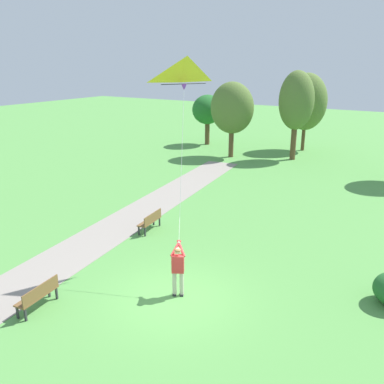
{
  "coord_description": "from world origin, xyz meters",
  "views": [
    {
      "loc": [
        6.9,
        -9.96,
        7.49
      ],
      "look_at": [
        0.01,
        1.11,
        3.38
      ],
      "focal_mm": 39.12,
      "sensor_mm": 36.0,
      "label": 1
    }
  ],
  "objects": [
    {
      "name": "walkway_path",
      "position": [
        -5.55,
        2.0,
        0.01
      ],
      "size": [
        6.47,
        32.04,
        0.02
      ],
      "primitive_type": "cube",
      "rotation": [
        0.0,
        0.0,
        0.13
      ],
      "color": "gray",
      "rests_on": "ground"
    },
    {
      "name": "park_bench_far_walkway",
      "position": [
        -4.14,
        4.2,
        0.51
      ],
      "size": [
        0.63,
        1.54,
        0.88
      ],
      "color": "brown",
      "rests_on": "ground"
    },
    {
      "name": "ground_plane",
      "position": [
        0.0,
        0.0,
        0.0
      ],
      "size": [
        120.0,
        120.0,
        0.0
      ],
      "primitive_type": "plane",
      "color": "#569947"
    },
    {
      "name": "tree_lakeside_far",
      "position": [
        -3.47,
        21.77,
        4.54
      ],
      "size": [
        2.68,
        2.61,
        6.83
      ],
      "color": "brown",
      "rests_on": "ground"
    },
    {
      "name": "tree_horizon_far",
      "position": [
        -12.35,
        23.66,
        3.18
      ],
      "size": [
        2.72,
        3.0,
        4.55
      ],
      "color": "brown",
      "rests_on": "ground"
    },
    {
      "name": "tree_treeline_right",
      "position": [
        -3.9,
        25.65,
        4.16
      ],
      "size": [
        3.5,
        3.18,
        6.55
      ],
      "color": "brown",
      "rests_on": "ground"
    },
    {
      "name": "park_bench_near_walkway",
      "position": [
        -3.25,
        -2.75,
        0.51
      ],
      "size": [
        0.63,
        1.54,
        0.88
      ],
      "color": "brown",
      "rests_on": "ground"
    },
    {
      "name": "flying_kite",
      "position": [
        -0.99,
        2.4,
        7.07
      ],
      "size": [
        1.5,
        2.77,
        5.86
      ],
      "color": "yellow"
    },
    {
      "name": "tree_behind_path",
      "position": [
        -8.04,
        20.04,
        3.91
      ],
      "size": [
        3.53,
        2.85,
        5.95
      ],
      "color": "brown",
      "rests_on": "ground"
    },
    {
      "name": "person_kite_flyer",
      "position": [
        0.0,
        0.25,
        1.05
      ],
      "size": [
        0.51,
        0.62,
        1.83
      ],
      "color": "#232328",
      "rests_on": "ground"
    }
  ]
}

